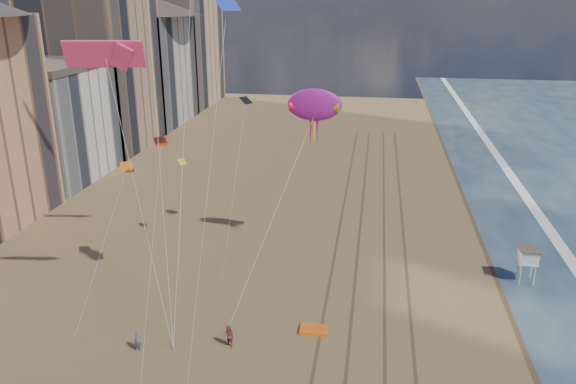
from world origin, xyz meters
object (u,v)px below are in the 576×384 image
object	(u,v)px
lifeguard_stand	(528,256)
kite_flyer_b	(229,337)
kite_flyer_a	(138,341)
grounded_kite	(314,330)
show_kite	(314,105)

from	to	relation	value
lifeguard_stand	kite_flyer_b	bearing A→B (deg)	-149.74
kite_flyer_a	grounded_kite	bearing A→B (deg)	-2.11
show_kite	kite_flyer_a	world-z (taller)	show_kite
lifeguard_stand	grounded_kite	world-z (taller)	lifeguard_stand
kite_flyer_b	kite_flyer_a	bearing A→B (deg)	-137.71
show_kite	lifeguard_stand	bearing A→B (deg)	-4.97
lifeguard_stand	kite_flyer_b	size ratio (longest dim) A/B	1.82
lifeguard_stand	kite_flyer_a	xyz separation A→B (m)	(-32.29, -16.37, -1.83)
lifeguard_stand	kite_flyer_a	world-z (taller)	lifeguard_stand
lifeguard_stand	show_kite	world-z (taller)	show_kite
lifeguard_stand	show_kite	bearing A→B (deg)	175.03
show_kite	kite_flyer_b	size ratio (longest dim) A/B	11.77
lifeguard_stand	kite_flyer_b	xyz separation A→B (m)	(-25.42, -14.83, -1.73)
grounded_kite	show_kite	world-z (taller)	show_kite
grounded_kite	kite_flyer_b	xyz separation A→B (m)	(-6.30, -3.24, 0.83)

